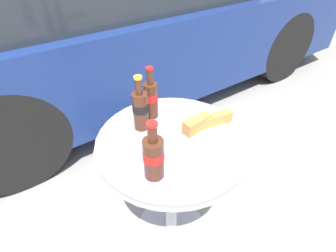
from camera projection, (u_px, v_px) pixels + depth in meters
ground_plane at (171, 229)px, 1.52m from camera, size 30.00×30.00×0.00m
bistro_table at (172, 168)px, 1.20m from camera, size 0.65×0.65×0.70m
cola_bottle_left at (151, 98)px, 1.15m from camera, size 0.06×0.06×0.24m
cola_bottle_right at (154, 156)px, 0.88m from camera, size 0.07×0.07×0.24m
cola_bottle_center at (140, 109)px, 1.09m from camera, size 0.07×0.07×0.25m
lunch_plate_near at (205, 124)px, 1.13m from camera, size 0.23×0.23×0.07m
parked_car at (129, 18)px, 2.44m from camera, size 4.19×1.75×1.42m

